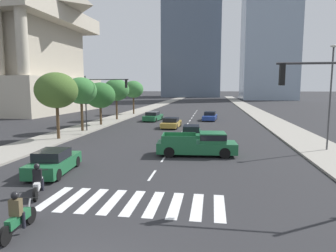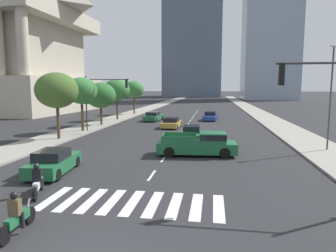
# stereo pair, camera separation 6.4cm
# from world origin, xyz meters

# --- Properties ---
(sidewalk_east) EXTENTS (4.00, 260.00, 0.15)m
(sidewalk_east) POSITION_xyz_m (11.62, 30.00, 0.07)
(sidewalk_east) COLOR gray
(sidewalk_east) RESTS_ON ground
(sidewalk_west) EXTENTS (4.00, 260.00, 0.15)m
(sidewalk_west) POSITION_xyz_m (-11.62, 30.00, 0.07)
(sidewalk_west) COLOR gray
(sidewalk_west) RESTS_ON ground
(crosswalk_near) EXTENTS (7.65, 2.86, 0.01)m
(crosswalk_near) POSITION_xyz_m (-0.00, 5.27, 0.00)
(crosswalk_near) COLOR silver
(crosswalk_near) RESTS_ON ground
(lane_divider_center) EXTENTS (0.14, 50.00, 0.01)m
(lane_divider_center) POSITION_xyz_m (0.00, 33.27, 0.00)
(lane_divider_center) COLOR silver
(lane_divider_center) RESTS_ON ground
(motorcycle_lead) EXTENTS (0.70, 2.12, 1.49)m
(motorcycle_lead) POSITION_xyz_m (-3.06, 2.07, 0.58)
(motorcycle_lead) COLOR black
(motorcycle_lead) RESTS_ON ground
(motorcycle_third) EXTENTS (1.04, 1.98, 1.49)m
(motorcycle_third) POSITION_xyz_m (-4.46, 5.50, 0.58)
(motorcycle_third) COLOR black
(motorcycle_third) RESTS_ON ground
(pickup_truck) EXTENTS (5.75, 2.37, 1.67)m
(pickup_truck) POSITION_xyz_m (2.45, 14.66, 0.81)
(pickup_truck) COLOR #1E6038
(pickup_truck) RESTS_ON ground
(sedan_green_0) EXTENTS (2.30, 4.70, 1.34)m
(sedan_green_0) POSITION_xyz_m (-5.35, 36.29, 0.62)
(sedan_green_0) COLOR #1E6038
(sedan_green_0) RESTS_ON ground
(sedan_blue_1) EXTENTS (2.25, 4.66, 1.26)m
(sedan_blue_1) POSITION_xyz_m (2.91, 38.28, 0.58)
(sedan_blue_1) COLOR navy
(sedan_blue_1) RESTS_ON ground
(sedan_green_2) EXTENTS (2.16, 4.37, 1.37)m
(sedan_green_2) POSITION_xyz_m (-5.60, 8.88, 0.63)
(sedan_green_2) COLOR #1E6038
(sedan_green_2) RESTS_ON ground
(sedan_green_3) EXTENTS (1.93, 4.81, 1.29)m
(sedan_green_3) POSITION_xyz_m (1.32, 21.24, 0.59)
(sedan_green_3) COLOR #1E6038
(sedan_green_3) RESTS_ON ground
(sedan_gold_4) EXTENTS (2.11, 4.43, 1.24)m
(sedan_gold_4) POSITION_xyz_m (-1.68, 29.18, 0.57)
(sedan_gold_4) COLOR #B28E38
(sedan_gold_4) RESTS_ON ground
(traffic_signal_far) EXTENTS (5.13, 0.28, 5.95)m
(traffic_signal_far) POSITION_xyz_m (-8.62, 24.44, 4.26)
(traffic_signal_far) COLOR #333335
(traffic_signal_far) RESTS_ON sidewalk_west
(street_lamp_east) EXTENTS (0.50, 0.24, 7.80)m
(street_lamp_east) POSITION_xyz_m (11.92, 17.38, 4.65)
(street_lamp_east) COLOR #3F3F42
(street_lamp_east) RESTS_ON sidewalk_east
(street_tree_nearest) EXTENTS (3.82, 3.82, 6.07)m
(street_tree_nearest) POSITION_xyz_m (-10.82, 19.03, 4.58)
(street_tree_nearest) COLOR #4C3823
(street_tree_nearest) RESTS_ON sidewalk_west
(street_tree_second) EXTENTS (3.37, 3.37, 5.79)m
(street_tree_second) POSITION_xyz_m (-10.82, 24.20, 4.49)
(street_tree_second) COLOR #4C3823
(street_tree_second) RESTS_ON sidewalk_west
(street_tree_third) EXTENTS (3.81, 3.81, 5.34)m
(street_tree_third) POSITION_xyz_m (-10.82, 29.73, 3.87)
(street_tree_third) COLOR #4C3823
(street_tree_third) RESTS_ON sidewalk_west
(street_tree_fourth) EXTENTS (3.79, 3.79, 5.97)m
(street_tree_fourth) POSITION_xyz_m (-10.82, 36.19, 4.49)
(street_tree_fourth) COLOR #4C3823
(street_tree_fourth) RESTS_ON sidewalk_west
(street_tree_fifth) EXTENTS (3.57, 3.57, 5.91)m
(street_tree_fifth) POSITION_xyz_m (-10.82, 45.85, 4.52)
(street_tree_fifth) COLOR #4C3823
(street_tree_fifth) RESTS_ON sidewalk_west
(war_memorial) EXTENTS (27.48, 27.48, 36.20)m
(war_memorial) POSITION_xyz_m (-36.67, 49.15, 18.44)
(war_memorial) COLOR #BCB29E
(war_memorial) RESTS_ON ground
(office_tower_left_skyline) EXTENTS (29.43, 28.97, 85.71)m
(office_tower_left_skyline) POSITION_xyz_m (-7.86, 156.97, 42.33)
(office_tower_left_skyline) COLOR slate
(office_tower_left_skyline) RESTS_ON ground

